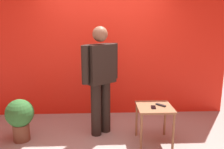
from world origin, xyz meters
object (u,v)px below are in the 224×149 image
object	(u,v)px
cell_phone	(153,107)
side_table	(154,112)
standing_person	(100,76)
tv_remote	(161,105)
potted_plant	(20,117)

from	to	relation	value
cell_phone	side_table	bearing A→B (deg)	68.44
side_table	standing_person	bearing A→B (deg)	156.24
side_table	tv_remote	world-z (taller)	tv_remote
standing_person	cell_phone	size ratio (longest dim) A/B	12.54
side_table	cell_phone	distance (m)	0.12
side_table	tv_remote	distance (m)	0.14
standing_person	tv_remote	xyz separation A→B (m)	(0.93, -0.34, -0.40)
standing_person	potted_plant	size ratio (longest dim) A/B	2.63
standing_person	cell_phone	xyz separation A→B (m)	(0.80, -0.42, -0.40)
standing_person	tv_remote	size ratio (longest dim) A/B	10.62
potted_plant	side_table	bearing A→B (deg)	-4.33
standing_person	side_table	distance (m)	1.03
standing_person	cell_phone	distance (m)	0.99
cell_phone	tv_remote	size ratio (longest dim) A/B	0.85
standing_person	side_table	bearing A→B (deg)	-23.76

